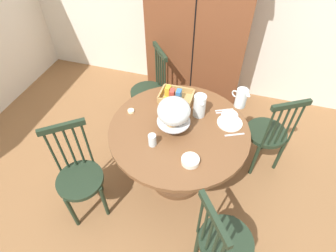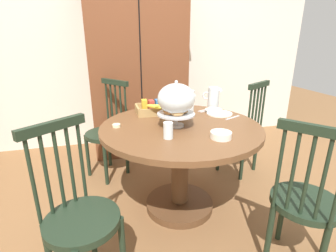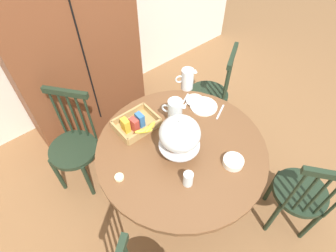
# 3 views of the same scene
# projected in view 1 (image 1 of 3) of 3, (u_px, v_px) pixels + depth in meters

# --- Properties ---
(ground_plane) EXTENTS (10.00, 10.00, 0.00)m
(ground_plane) POSITION_uv_depth(u_px,v_px,m) (165.00, 188.00, 2.77)
(ground_plane) COLOR brown
(wooden_armoire) EXTENTS (1.18, 0.60, 1.96)m
(wooden_armoire) POSITION_uv_depth(u_px,v_px,m) (199.00, 30.00, 3.07)
(wooden_armoire) COLOR brown
(wooden_armoire) RESTS_ON ground_plane
(dining_table) EXTENTS (1.22, 1.22, 0.74)m
(dining_table) POSITION_uv_depth(u_px,v_px,m) (178.00, 144.00, 2.49)
(dining_table) COLOR brown
(dining_table) RESTS_ON ground_plane
(windsor_chair_near_window) EXTENTS (0.47, 0.47, 0.97)m
(windsor_chair_near_window) POSITION_uv_depth(u_px,v_px,m) (80.00, 178.00, 2.33)
(windsor_chair_near_window) COLOR #1E2D1E
(windsor_chair_near_window) RESTS_ON ground_plane
(windsor_chair_by_cabinet) EXTENTS (0.47, 0.47, 0.97)m
(windsor_chair_by_cabinet) POSITION_uv_depth(u_px,v_px,m) (223.00, 243.00, 1.94)
(windsor_chair_by_cabinet) COLOR #1E2D1E
(windsor_chair_by_cabinet) RESTS_ON ground_plane
(windsor_chair_facing_door) EXTENTS (0.46, 0.45, 0.97)m
(windsor_chair_facing_door) POSITION_uv_depth(u_px,v_px,m) (267.00, 134.00, 2.68)
(windsor_chair_facing_door) COLOR #1E2D1E
(windsor_chair_facing_door) RESTS_ON ground_plane
(windsor_chair_far_side) EXTENTS (0.47, 0.47, 0.97)m
(windsor_chair_far_side) POSITION_uv_depth(u_px,v_px,m) (150.00, 92.00, 3.14)
(windsor_chair_far_side) COLOR #1E2D1E
(windsor_chair_far_side) RESTS_ON ground_plane
(pastry_stand_with_dome) EXTENTS (0.28, 0.28, 0.34)m
(pastry_stand_with_dome) POSITION_uv_depth(u_px,v_px,m) (174.00, 112.00, 2.19)
(pastry_stand_with_dome) COLOR silver
(pastry_stand_with_dome) RESTS_ON dining_table
(orange_juice_pitcher) EXTENTS (0.18, 0.11, 0.18)m
(orange_juice_pitcher) POSITION_uv_depth(u_px,v_px,m) (241.00, 99.00, 2.48)
(orange_juice_pitcher) COLOR silver
(orange_juice_pitcher) RESTS_ON dining_table
(milk_pitcher) EXTENTS (0.11, 0.18, 0.22)m
(milk_pitcher) POSITION_uv_depth(u_px,v_px,m) (199.00, 107.00, 2.39)
(milk_pitcher) COLOR silver
(milk_pitcher) RESTS_ON dining_table
(cereal_basket) EXTENTS (0.32, 0.30, 0.12)m
(cereal_basket) POSITION_uv_depth(u_px,v_px,m) (175.00, 97.00, 2.56)
(cereal_basket) COLOR tan
(cereal_basket) RESTS_ON dining_table
(china_plate_large) EXTENTS (0.22, 0.22, 0.01)m
(china_plate_large) POSITION_uv_depth(u_px,v_px,m) (230.00, 123.00, 2.37)
(china_plate_large) COLOR white
(china_plate_large) RESTS_ON dining_table
(china_plate_small) EXTENTS (0.15, 0.15, 0.01)m
(china_plate_small) POSITION_uv_depth(u_px,v_px,m) (230.00, 115.00, 2.43)
(china_plate_small) COLOR white
(china_plate_small) RESTS_ON china_plate_large
(cereal_bowl) EXTENTS (0.14, 0.14, 0.04)m
(cereal_bowl) POSITION_uv_depth(u_px,v_px,m) (190.00, 161.00, 2.07)
(cereal_bowl) COLOR white
(cereal_bowl) RESTS_ON dining_table
(drinking_glass) EXTENTS (0.06, 0.06, 0.11)m
(drinking_glass) POSITION_uv_depth(u_px,v_px,m) (152.00, 140.00, 2.17)
(drinking_glass) COLOR silver
(drinking_glass) RESTS_ON dining_table
(butter_dish) EXTENTS (0.06, 0.06, 0.02)m
(butter_dish) POSITION_uv_depth(u_px,v_px,m) (131.00, 111.00, 2.47)
(butter_dish) COLOR beige
(butter_dish) RESTS_ON dining_table
(table_knife) EXTENTS (0.16, 0.08, 0.01)m
(table_knife) POSITION_uv_depth(u_px,v_px,m) (225.00, 112.00, 2.47)
(table_knife) COLOR silver
(table_knife) RESTS_ON dining_table
(dinner_fork) EXTENTS (0.16, 0.08, 0.01)m
(dinner_fork) POSITION_uv_depth(u_px,v_px,m) (224.00, 110.00, 2.49)
(dinner_fork) COLOR silver
(dinner_fork) RESTS_ON dining_table
(soup_spoon) EXTENTS (0.16, 0.08, 0.01)m
(soup_spoon) POSITION_uv_depth(u_px,v_px,m) (235.00, 135.00, 2.28)
(soup_spoon) COLOR silver
(soup_spoon) RESTS_ON dining_table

